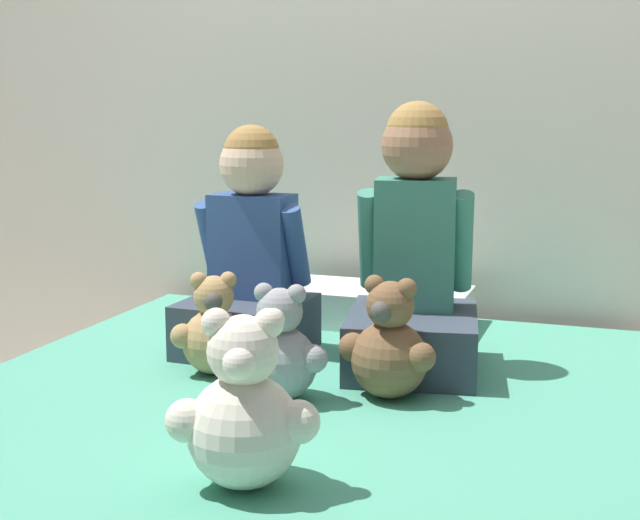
# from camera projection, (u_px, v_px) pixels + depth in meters

# --- Properties ---
(wall_behind_bed) EXTENTS (8.00, 0.06, 2.50)m
(wall_behind_bed) POSITION_uv_depth(u_px,v_px,m) (397.00, 44.00, 2.86)
(wall_behind_bed) COLOR silver
(wall_behind_bed) RESTS_ON ground_plane
(bed) EXTENTS (1.61, 1.98, 0.39)m
(bed) POSITION_uv_depth(u_px,v_px,m) (272.00, 489.00, 2.04)
(bed) COLOR #473828
(bed) RESTS_ON ground_plane
(child_on_left) EXTENTS (0.33, 0.32, 0.62)m
(child_on_left) POSITION_uv_depth(u_px,v_px,m) (250.00, 259.00, 2.41)
(child_on_left) COLOR #384251
(child_on_left) RESTS_ON bed
(child_on_right) EXTENTS (0.38, 0.43, 0.68)m
(child_on_right) POSITION_uv_depth(u_px,v_px,m) (414.00, 263.00, 2.27)
(child_on_right) COLOR #384251
(child_on_right) RESTS_ON bed
(teddy_bear_held_by_left_child) EXTENTS (0.21, 0.16, 0.26)m
(teddy_bear_held_by_left_child) POSITION_uv_depth(u_px,v_px,m) (214.00, 331.00, 2.23)
(teddy_bear_held_by_left_child) COLOR tan
(teddy_bear_held_by_left_child) RESTS_ON bed
(teddy_bear_held_by_right_child) EXTENTS (0.24, 0.18, 0.29)m
(teddy_bear_held_by_right_child) POSITION_uv_depth(u_px,v_px,m) (389.00, 347.00, 2.05)
(teddy_bear_held_by_right_child) COLOR brown
(teddy_bear_held_by_right_child) RESTS_ON bed
(teddy_bear_between_children) EXTENTS (0.23, 0.17, 0.27)m
(teddy_bear_between_children) POSITION_uv_depth(u_px,v_px,m) (280.00, 352.00, 2.03)
(teddy_bear_between_children) COLOR #939399
(teddy_bear_between_children) RESTS_ON bed
(teddy_bear_at_foot_of_bed) EXTENTS (0.26, 0.21, 0.33)m
(teddy_bear_at_foot_of_bed) POSITION_uv_depth(u_px,v_px,m) (244.00, 413.00, 1.57)
(teddy_bear_at_foot_of_bed) COLOR silver
(teddy_bear_at_foot_of_bed) RESTS_ON bed
(pillow_at_headboard) EXTENTS (0.59, 0.28, 0.11)m
(pillow_at_headboard) POSITION_uv_depth(u_px,v_px,m) (372.00, 305.00, 2.76)
(pillow_at_headboard) COLOR silver
(pillow_at_headboard) RESTS_ON bed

